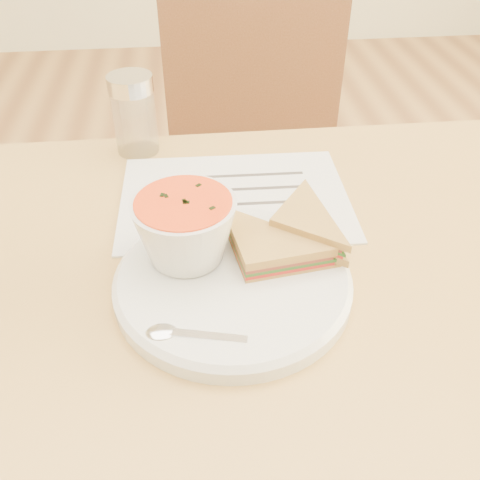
{
  "coord_description": "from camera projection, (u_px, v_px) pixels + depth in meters",
  "views": [
    {
      "loc": [
        -0.02,
        -0.43,
        1.15
      ],
      "look_at": [
        0.03,
        0.01,
        0.8
      ],
      "focal_mm": 40.0,
      "sensor_mm": 36.0,
      "label": 1
    }
  ],
  "objects": [
    {
      "name": "chair_far",
      "position": [
        256.0,
        200.0,
        1.22
      ],
      "size": [
        0.44,
        0.44,
        0.92
      ],
      "primitive_type": null,
      "rotation": [
        0.0,
        0.0,
        3.06
      ],
      "color": "brown",
      "rests_on": "floor"
    },
    {
      "name": "dining_table",
      "position": [
        221.0,
        462.0,
        0.82
      ],
      "size": [
        1.0,
        0.7,
        0.75
      ],
      "primitive_type": null,
      "color": "#A37932",
      "rests_on": "floor"
    },
    {
      "name": "soup_bowl",
      "position": [
        185.0,
        232.0,
        0.57
      ],
      "size": [
        0.14,
        0.14,
        0.08
      ],
      "primitive_type": null,
      "rotation": [
        0.0,
        0.0,
        0.27
      ],
      "color": "silver",
      "rests_on": "plate"
    },
    {
      "name": "condiment_shaker",
      "position": [
        134.0,
        115.0,
        0.78
      ],
      "size": [
        0.08,
        0.08,
        0.12
      ],
      "primitive_type": null,
      "rotation": [
        0.0,
        0.0,
        -0.21
      ],
      "color": "silver",
      "rests_on": "dining_table"
    },
    {
      "name": "plate",
      "position": [
        233.0,
        283.0,
        0.57
      ],
      "size": [
        0.26,
        0.26,
        0.02
      ],
      "primitive_type": null,
      "rotation": [
        0.0,
        0.0,
        -0.03
      ],
      "color": "silver",
      "rests_on": "dining_table"
    },
    {
      "name": "sandwich_half_a",
      "position": [
        246.0,
        277.0,
        0.55
      ],
      "size": [
        0.12,
        0.12,
        0.03
      ],
      "primitive_type": null,
      "rotation": [
        0.0,
        0.0,
        0.14
      ],
      "color": "#BE8F43",
      "rests_on": "plate"
    },
    {
      "name": "paper_menu",
      "position": [
        235.0,
        198.0,
        0.71
      ],
      "size": [
        0.31,
        0.23,
        0.0
      ],
      "primitive_type": null,
      "rotation": [
        0.0,
        0.0,
        -0.03
      ],
      "color": "silver",
      "rests_on": "dining_table"
    },
    {
      "name": "spoon",
      "position": [
        210.0,
        337.0,
        0.5
      ],
      "size": [
        0.16,
        0.06,
        0.01
      ],
      "primitive_type": null,
      "rotation": [
        0.0,
        0.0,
        -0.22
      ],
      "color": "silver",
      "rests_on": "plate"
    },
    {
      "name": "sandwich_half_b",
      "position": [
        269.0,
        230.0,
        0.59
      ],
      "size": [
        0.13,
        0.13,
        0.03
      ],
      "primitive_type": null,
      "rotation": [
        0.0,
        0.0,
        -0.63
      ],
      "color": "#BE8F43",
      "rests_on": "plate"
    }
  ]
}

